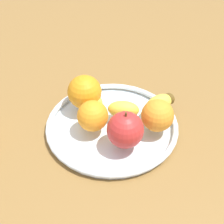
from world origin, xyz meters
TOP-DOWN VIEW (x-y plane):
  - ground_plane at (0.00, 0.00)cm, footprint 156.91×156.91cm
  - fruit_bowl at (0.00, 0.00)cm, footprint 28.32×28.32cm
  - banana at (1.22, 4.93)cm, footprint 21.57×11.87cm
  - apple at (4.75, -4.34)cm, footprint 7.28×7.28cm
  - orange_back_right at (-3.01, -2.92)cm, footprint 6.45×6.45cm
  - orange_front_right at (-7.81, 2.80)cm, footprint 7.52×7.52cm
  - orange_back_left at (9.05, 2.43)cm, footprint 6.73×6.73cm

SIDE VIEW (x-z plane):
  - ground_plane at x=0.00cm, z-range -4.00..0.00cm
  - fruit_bowl at x=0.00cm, z-range 0.02..1.82cm
  - banana at x=1.22cm, z-range 1.80..5.55cm
  - orange_back_right at x=-3.01cm, z-range 1.80..8.25cm
  - orange_back_left at x=9.05cm, z-range 1.80..8.53cm
  - apple at x=4.75cm, z-range 1.40..9.48cm
  - orange_front_right at x=-7.81cm, z-range 1.80..9.32cm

